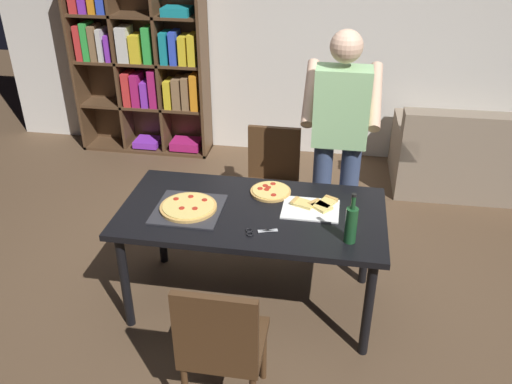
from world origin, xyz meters
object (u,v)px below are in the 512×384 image
object	(u,v)px
person_serving_pizza	(339,136)
kitchen_scissors	(256,232)
bookshelf	(142,60)
dining_table	(252,220)
chair_near_camera	(221,343)
second_pizza_plain	(271,191)
chair_far_side	(272,177)
couch	(486,160)
pepperoni_pizza_on_tray	(188,208)
wine_bottle	(351,224)

from	to	relation	value
person_serving_pizza	kitchen_scissors	bearing A→B (deg)	-115.01
bookshelf	person_serving_pizza	size ratio (longest dim) A/B	1.11
dining_table	chair_near_camera	distance (m)	0.93
dining_table	second_pizza_plain	size ratio (longest dim) A/B	6.17
person_serving_pizza	chair_near_camera	bearing A→B (deg)	-107.42
dining_table	chair_far_side	world-z (taller)	chair_far_side
chair_far_side	couch	world-z (taller)	chair_far_side
chair_near_camera	pepperoni_pizza_on_tray	world-z (taller)	chair_near_camera
chair_near_camera	bookshelf	world-z (taller)	bookshelf
chair_near_camera	chair_far_side	xyz separation A→B (m)	(0.00, 1.84, 0.00)
chair_far_side	couch	distance (m)	2.19
chair_far_side	second_pizza_plain	bearing A→B (deg)	-82.94
second_pizza_plain	pepperoni_pizza_on_tray	bearing A→B (deg)	-147.82
chair_near_camera	bookshelf	size ratio (longest dim) A/B	0.46
wine_bottle	pepperoni_pizza_on_tray	bearing A→B (deg)	169.71
chair_near_camera	second_pizza_plain	world-z (taller)	chair_near_camera
dining_table	wine_bottle	distance (m)	0.69
couch	second_pizza_plain	xyz separation A→B (m)	(-1.82, -1.74, 0.46)
person_serving_pizza	kitchen_scissors	xyz separation A→B (m)	(-0.44, -0.95, -0.24)
dining_table	couch	xyz separation A→B (m)	(1.90, 1.99, -0.37)
bookshelf	kitchen_scissors	bearing A→B (deg)	-57.82
dining_table	kitchen_scissors	size ratio (longest dim) A/B	8.47
kitchen_scissors	chair_far_side	bearing A→B (deg)	93.28
chair_far_side	bookshelf	distance (m)	2.21
pepperoni_pizza_on_tray	wine_bottle	bearing A→B (deg)	-10.29
couch	wine_bottle	distance (m)	2.64
pepperoni_pizza_on_tray	couch	bearing A→B (deg)	41.66
chair_far_side	pepperoni_pizza_on_tray	world-z (taller)	chair_far_side
chair_far_side	person_serving_pizza	size ratio (longest dim) A/B	0.51
chair_far_side	dining_table	bearing A→B (deg)	-90.00
chair_far_side	wine_bottle	distance (m)	1.37
pepperoni_pizza_on_tray	kitchen_scissors	distance (m)	0.50
wine_bottle	chair_near_camera	bearing A→B (deg)	-132.43
chair_near_camera	kitchen_scissors	xyz separation A→B (m)	(0.07, 0.67, 0.24)
chair_near_camera	pepperoni_pizza_on_tray	size ratio (longest dim) A/B	2.13
chair_near_camera	bookshelf	distance (m)	3.69
bookshelf	couch	bearing A→B (deg)	-6.39
chair_far_side	second_pizza_plain	distance (m)	0.73
chair_near_camera	wine_bottle	xyz separation A→B (m)	(0.62, 0.67, 0.36)
chair_far_side	bookshelf	bearing A→B (deg)	137.39
person_serving_pizza	second_pizza_plain	world-z (taller)	person_serving_pizza
wine_bottle	couch	bearing A→B (deg)	60.08
pepperoni_pizza_on_tray	wine_bottle	distance (m)	1.04
person_serving_pizza	bookshelf	bearing A→B (deg)	141.28
dining_table	wine_bottle	xyz separation A→B (m)	(0.62, -0.25, 0.20)
chair_near_camera	bookshelf	xyz separation A→B (m)	(-1.58, 3.30, 0.48)
chair_far_side	wine_bottle	xyz separation A→B (m)	(0.62, -1.17, 0.36)
kitchen_scissors	person_serving_pizza	bearing A→B (deg)	64.99
couch	person_serving_pizza	bearing A→B (deg)	-137.27
chair_near_camera	pepperoni_pizza_on_tray	xyz separation A→B (m)	(-0.40, 0.86, 0.25)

